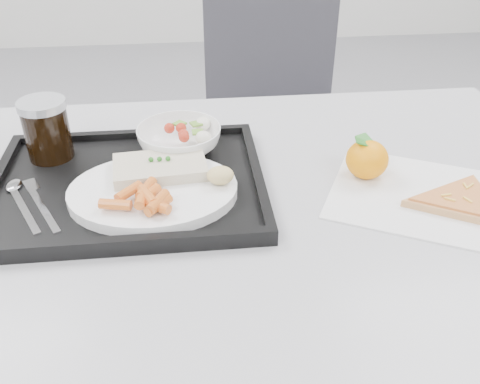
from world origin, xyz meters
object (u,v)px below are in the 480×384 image
(dinner_plate, at_px, (153,192))
(pizza_slice, at_px, (461,201))
(salad_bowl, at_px, (179,140))
(tangerine, at_px, (367,159))
(table, at_px, (245,226))
(tray, at_px, (129,186))
(chair, at_px, (273,107))
(cola_glass, at_px, (46,128))

(dinner_plate, height_order, pizza_slice, dinner_plate)
(salad_bowl, bearing_deg, tangerine, -17.58)
(table, relative_size, tray, 2.67)
(tray, height_order, tangerine, tangerine)
(chair, bearing_deg, tray, -115.93)
(dinner_plate, xyz_separation_m, pizza_slice, (0.49, -0.06, -0.01))
(dinner_plate, xyz_separation_m, salad_bowl, (0.04, 0.15, 0.01))
(table, bearing_deg, tray, 170.54)
(table, bearing_deg, tangerine, 8.19)
(cola_glass, xyz_separation_m, pizza_slice, (0.68, -0.21, -0.06))
(tray, xyz_separation_m, tangerine, (0.41, -0.00, 0.03))
(tangerine, height_order, pizza_slice, tangerine)
(tangerine, relative_size, pizza_slice, 0.35)
(table, relative_size, tangerine, 16.31)
(tray, relative_size, tangerine, 6.12)
(table, bearing_deg, salad_bowl, 128.37)
(pizza_slice, bearing_deg, cola_glass, 162.53)
(salad_bowl, relative_size, pizza_slice, 0.73)
(salad_bowl, xyz_separation_m, pizza_slice, (0.45, -0.21, -0.03))
(dinner_plate, bearing_deg, tangerine, 7.13)
(tray, relative_size, salad_bowl, 2.96)
(salad_bowl, bearing_deg, tray, -131.41)
(dinner_plate, bearing_deg, pizza_slice, -7.05)
(table, xyz_separation_m, pizza_slice, (0.34, -0.08, 0.08))
(table, relative_size, chair, 1.29)
(tray, distance_m, pizza_slice, 0.54)
(salad_bowl, bearing_deg, chair, 66.85)
(dinner_plate, xyz_separation_m, tangerine, (0.36, 0.05, 0.01))
(dinner_plate, distance_m, salad_bowl, 0.15)
(chair, height_order, salad_bowl, chair)
(salad_bowl, xyz_separation_m, cola_glass, (-0.23, 0.00, 0.03))
(tray, xyz_separation_m, cola_glass, (-0.14, 0.11, 0.06))
(pizza_slice, bearing_deg, chair, 100.03)
(tray, relative_size, cola_glass, 4.17)
(cola_glass, bearing_deg, dinner_plate, -39.26)
(tray, distance_m, cola_glass, 0.19)
(dinner_plate, xyz_separation_m, cola_glass, (-0.19, 0.15, 0.05))
(table, bearing_deg, dinner_plate, -174.39)
(table, bearing_deg, cola_glass, 157.72)
(chair, relative_size, tangerine, 12.64)
(table, height_order, pizza_slice, pizza_slice)
(tangerine, distance_m, pizza_slice, 0.17)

